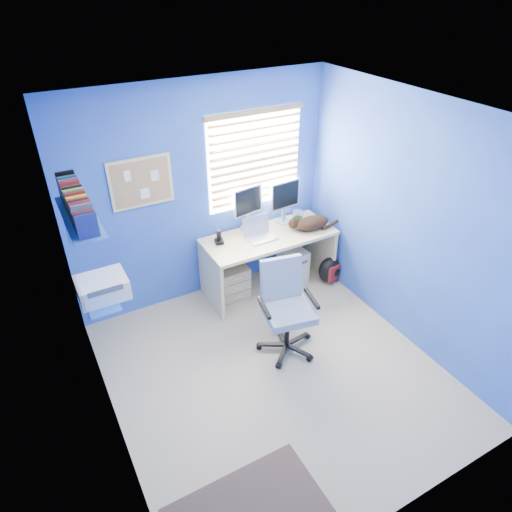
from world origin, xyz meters
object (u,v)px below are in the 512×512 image
tower_pc (293,263)px  laptop (261,230)px  cat (312,223)px  office_chair (286,319)px  desk (269,262)px

tower_pc → laptop: bearing=178.5°
cat → office_chair: office_chair is taller
laptop → office_chair: (-0.25, -0.97, -0.48)m
tower_pc → office_chair: (-0.74, -1.01, 0.14)m
laptop → office_chair: size_ratio=0.34×
laptop → tower_pc: size_ratio=0.73×
laptop → office_chair: office_chair is taller
cat → tower_pc: (-0.16, 0.14, -0.59)m
cat → office_chair: (-0.90, -0.87, -0.45)m
desk → cat: 0.70m
desk → office_chair: 1.05m
cat → office_chair: size_ratio=0.44×
laptop → tower_pc: 0.79m
desk → laptop: (-0.12, -0.02, 0.48)m
tower_pc → cat: bearing=-47.1°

